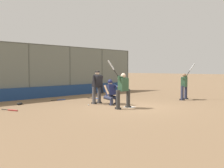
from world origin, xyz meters
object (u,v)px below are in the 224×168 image
at_px(batter_at_plate, 123,89).
at_px(spare_bat_third_base_side, 11,110).
at_px(spare_bat_first_base_side, 95,98).
at_px(baseball_loose, 89,105).
at_px(catcher_behind_plate, 111,92).
at_px(spare_bat_by_padding, 60,100).
at_px(umpire_home, 97,86).
at_px(fielding_glove_on_dirt, 19,104).
at_px(batter_on_deck, 184,85).

relative_size(batter_at_plate, spare_bat_third_base_side, 2.51).
xyz_separation_m(spare_bat_first_base_side, baseball_loose, (2.17, 1.90, 0.00)).
relative_size(catcher_behind_plate, spare_bat_by_padding, 1.50).
distance_m(batter_at_plate, spare_bat_by_padding, 4.66).
bearing_deg(umpire_home, fielding_glove_on_dirt, -42.88).
bearing_deg(batter_on_deck, spare_bat_first_base_side, 118.46).
xyz_separation_m(batter_on_deck, baseball_loose, (5.49, -2.11, -0.79)).
height_order(batter_at_plate, spare_bat_third_base_side, batter_at_plate).
bearing_deg(spare_bat_by_padding, baseball_loose, -85.39).
distance_m(umpire_home, spare_bat_by_padding, 2.73).
relative_size(batter_on_deck, fielding_glove_on_dirt, 6.69).
bearing_deg(spare_bat_third_base_side, baseball_loose, 51.14).
bearing_deg(spare_bat_third_base_side, umpire_home, 58.35).
bearing_deg(spare_bat_third_base_side, fielding_glove_on_dirt, 124.47).
height_order(spare_bat_first_base_side, baseball_loose, baseball_loose).
bearing_deg(spare_bat_first_base_side, baseball_loose, -63.05).
distance_m(umpire_home, fielding_glove_on_dirt, 3.96).
height_order(batter_at_plate, umpire_home, batter_at_plate).
height_order(batter_at_plate, fielding_glove_on_dirt, batter_at_plate).
xyz_separation_m(umpire_home, spare_bat_first_base_side, (-1.34, -1.63, -0.87)).
bearing_deg(umpire_home, spare_bat_by_padding, -82.09).
height_order(batter_at_plate, baseball_loose, batter_at_plate).
distance_m(umpire_home, batter_on_deck, 5.23).
bearing_deg(umpire_home, spare_bat_third_base_side, -16.46).
height_order(umpire_home, fielding_glove_on_dirt, umpire_home).
relative_size(umpire_home, batter_on_deck, 0.80).
xyz_separation_m(catcher_behind_plate, umpire_home, (0.23, -0.79, 0.25)).
bearing_deg(spare_bat_third_base_side, batter_at_plate, 33.03).
distance_m(umpire_home, spare_bat_first_base_side, 2.29).
relative_size(catcher_behind_plate, umpire_home, 0.75).
relative_size(spare_bat_by_padding, baseball_loose, 11.36).
bearing_deg(baseball_loose, batter_on_deck, 158.97).
bearing_deg(baseball_loose, umpire_home, -162.22).
xyz_separation_m(fielding_glove_on_dirt, baseball_loose, (-2.18, 2.71, -0.02)).
height_order(spare_bat_third_base_side, fielding_glove_on_dirt, fielding_glove_on_dirt).
distance_m(spare_bat_by_padding, spare_bat_first_base_side, 2.07).
height_order(spare_bat_by_padding, spare_bat_third_base_side, same).
bearing_deg(spare_bat_by_padding, batter_on_deck, -32.61).
bearing_deg(baseball_loose, spare_bat_first_base_side, -138.86).
distance_m(spare_bat_by_padding, spare_bat_third_base_side, 3.94).
xyz_separation_m(spare_bat_by_padding, baseball_loose, (0.30, 2.80, 0.00)).
height_order(spare_bat_third_base_side, spare_bat_first_base_side, same).
distance_m(spare_bat_by_padding, baseball_loose, 2.81).
bearing_deg(fielding_glove_on_dirt, baseball_loose, 128.78).
height_order(fielding_glove_on_dirt, baseball_loose, fielding_glove_on_dirt).
bearing_deg(spare_bat_third_base_side, batter_on_deck, 50.45).
bearing_deg(batter_at_plate, spare_bat_third_base_side, -39.31).
relative_size(batter_at_plate, baseball_loose, 29.44).
height_order(batter_on_deck, spare_bat_by_padding, batter_on_deck).
height_order(umpire_home, spare_bat_by_padding, umpire_home).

